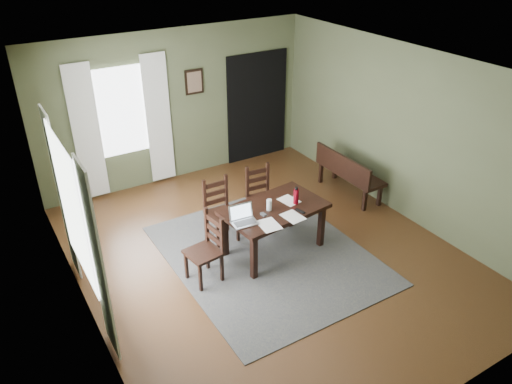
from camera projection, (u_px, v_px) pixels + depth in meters
ground at (267, 255)px, 7.23m from camera, size 5.00×6.00×0.01m
room_shell at (268, 140)px, 6.35m from camera, size 5.02×6.02×2.71m
rug at (267, 254)px, 7.22m from camera, size 2.60×3.20×0.01m
dining_table at (274, 213)px, 7.02m from camera, size 1.52×1.02×0.72m
chair_end at (206, 249)px, 6.54m from camera, size 0.47×0.47×0.96m
chair_back_left at (220, 211)px, 7.39m from camera, size 0.42×0.42×0.96m
chair_back_right at (261, 196)px, 7.78m from camera, size 0.45×0.45×0.94m
bench at (347, 171)px, 8.58m from camera, size 0.44×1.37×0.77m
laptop at (243, 218)px, 6.63m from camera, size 0.36×0.29×0.23m
computer_mouse at (263, 215)px, 6.78m from camera, size 0.05×0.09×0.03m
tv_remote at (300, 211)px, 6.88m from camera, size 0.08×0.16×0.02m
drinking_glass at (269, 205)px, 6.88m from camera, size 0.10×0.10×0.16m
water_bottle at (296, 196)px, 7.01m from camera, size 0.08×0.08×0.26m
paper_b at (293, 217)px, 6.76m from camera, size 0.26×0.33×0.00m
paper_d at (289, 200)px, 7.14m from camera, size 0.27×0.33×0.00m
paper_e at (269, 225)px, 6.58m from camera, size 0.28×0.35×0.00m
window_left at (71, 209)px, 5.55m from camera, size 0.01×1.30×1.70m
window_back at (121, 112)px, 8.29m from camera, size 1.00×0.01×1.50m
curtain_left_near at (98, 264)px, 5.07m from camera, size 0.03×0.48×2.30m
curtain_left_far at (62, 196)px, 6.30m from camera, size 0.03×0.48×2.30m
curtain_back_left at (87, 134)px, 8.10m from camera, size 0.44×0.03×2.30m
curtain_back_right at (159, 120)px, 8.67m from camera, size 0.44×0.03×2.30m
framed_picture at (194, 82)px, 8.75m from camera, size 0.34×0.03×0.44m
doorway_back at (257, 107)px, 9.68m from camera, size 1.30×0.03×2.10m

